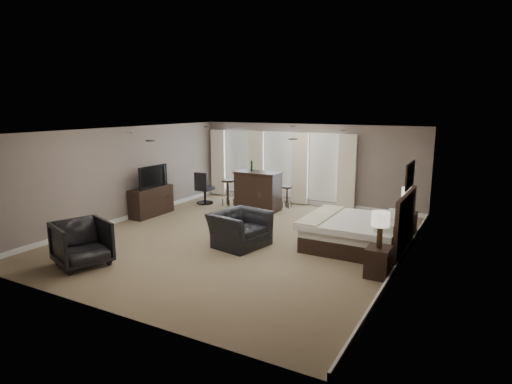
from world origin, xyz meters
The scene contains 16 objects.
room centered at (0.00, 0.00, 1.30)m, with size 7.60×8.60×2.64m.
window_bay centered at (-1.00, 4.11, 1.20)m, with size 5.25×0.20×2.30m.
bed centered at (2.58, 0.67, 0.68)m, with size 2.14×2.04×1.36m, color silver.
nightstand_near centered at (3.47, -0.78, 0.28)m, with size 0.43×0.52×0.57m, color black.
nightstand_far centered at (3.47, 2.12, 0.30)m, with size 0.45×0.55×0.60m, color black.
lamp_near centered at (3.47, -0.78, 0.91)m, with size 0.33×0.33×0.69m, color beige.
lamp_far centered at (3.47, 2.12, 0.91)m, with size 0.30×0.30×0.62m, color beige.
wall_art centered at (3.70, 0.67, 1.75)m, with size 0.04×0.96×0.56m, color slate.
dresser centered at (-3.45, 0.67, 0.42)m, with size 0.46×1.44×0.84m, color black.
tv centered at (-3.45, 0.67, 0.91)m, with size 1.12×0.65×0.15m, color black.
armchair_near centered at (0.25, -0.47, 0.53)m, with size 1.21×0.79×1.06m, color black.
armchair_far centered at (-1.89, -3.06, 0.50)m, with size 0.98×0.92×1.01m, color black.
bar_counter centered at (-1.02, 2.75, 0.60)m, with size 1.38×0.72×1.21m, color black.
bar_stool_left centered at (-2.16, 2.83, 0.42)m, with size 0.40×0.40×0.84m, color black.
bar_stool_right centered at (-0.35, 3.44, 0.35)m, with size 0.33×0.33×0.69m, color black.
desk_chair centered at (-2.97, 2.68, 0.53)m, with size 0.54×0.54×1.06m, color black.
Camera 1 is at (5.12, -8.56, 3.17)m, focal length 30.00 mm.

